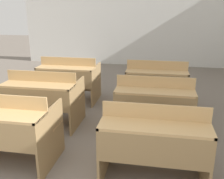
{
  "coord_description": "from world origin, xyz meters",
  "views": [
    {
      "loc": [
        0.99,
        -0.89,
        1.82
      ],
      "look_at": [
        0.41,
        2.35,
        0.77
      ],
      "focal_mm": 42.0,
      "sensor_mm": 36.0,
      "label": 1
    }
  ],
  "objects_px": {
    "bench_front_right": "(154,140)",
    "bench_second_right": "(154,103)",
    "bench_front_left": "(6,127)",
    "bench_second_left": "(43,97)",
    "bench_third_left": "(69,78)",
    "bench_third_right": "(156,82)"
  },
  "relations": [
    {
      "from": "bench_third_left",
      "to": "bench_second_left",
      "type": "bearing_deg",
      "value": -91.22
    },
    {
      "from": "bench_second_left",
      "to": "bench_third_left",
      "type": "distance_m",
      "value": 1.14
    },
    {
      "from": "bench_second_left",
      "to": "bench_third_left",
      "type": "relative_size",
      "value": 1.0
    },
    {
      "from": "bench_second_right",
      "to": "bench_third_left",
      "type": "bearing_deg",
      "value": 146.08
    },
    {
      "from": "bench_front_right",
      "to": "bench_second_left",
      "type": "xyz_separation_m",
      "value": [
        -1.74,
        1.1,
        0.0
      ]
    },
    {
      "from": "bench_third_left",
      "to": "bench_third_right",
      "type": "bearing_deg",
      "value": -0.51
    },
    {
      "from": "bench_third_left",
      "to": "bench_second_right",
      "type": "bearing_deg",
      "value": -33.92
    },
    {
      "from": "bench_front_left",
      "to": "bench_second_left",
      "type": "bearing_deg",
      "value": 91.3
    },
    {
      "from": "bench_third_left",
      "to": "bench_front_left",
      "type": "bearing_deg",
      "value": -89.98
    },
    {
      "from": "bench_front_left",
      "to": "bench_third_right",
      "type": "xyz_separation_m",
      "value": [
        1.7,
        2.22,
        0.0
      ]
    },
    {
      "from": "bench_front_right",
      "to": "bench_second_right",
      "type": "relative_size",
      "value": 1.0
    },
    {
      "from": "bench_second_left",
      "to": "bench_third_left",
      "type": "xyz_separation_m",
      "value": [
        0.02,
        1.14,
        0.0
      ]
    },
    {
      "from": "bench_front_left",
      "to": "bench_third_left",
      "type": "distance_m",
      "value": 2.24
    },
    {
      "from": "bench_front_left",
      "to": "bench_second_left",
      "type": "distance_m",
      "value": 1.1
    },
    {
      "from": "bench_third_left",
      "to": "bench_front_right",
      "type": "bearing_deg",
      "value": -52.47
    },
    {
      "from": "bench_front_left",
      "to": "bench_third_left",
      "type": "xyz_separation_m",
      "value": [
        -0.0,
        2.24,
        0.0
      ]
    },
    {
      "from": "bench_front_right",
      "to": "bench_second_right",
      "type": "bearing_deg",
      "value": 91.42
    },
    {
      "from": "bench_second_left",
      "to": "bench_second_right",
      "type": "xyz_separation_m",
      "value": [
        1.71,
        0.0,
        0.0
      ]
    },
    {
      "from": "bench_front_left",
      "to": "bench_third_left",
      "type": "bearing_deg",
      "value": 90.02
    },
    {
      "from": "bench_third_right",
      "to": "bench_second_left",
      "type": "bearing_deg",
      "value": -146.84
    },
    {
      "from": "bench_front_left",
      "to": "bench_third_right",
      "type": "height_order",
      "value": "same"
    },
    {
      "from": "bench_second_right",
      "to": "bench_third_left",
      "type": "distance_m",
      "value": 2.04
    }
  ]
}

